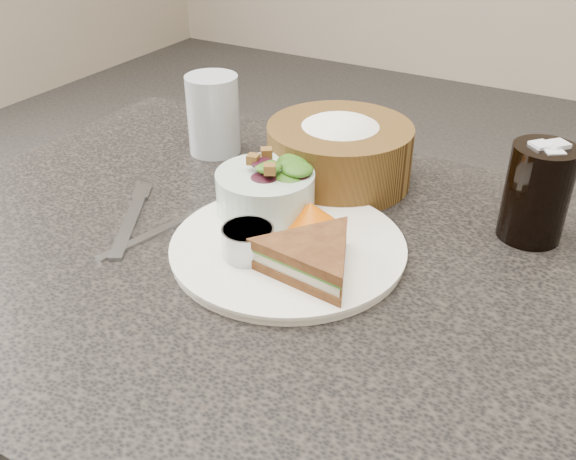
% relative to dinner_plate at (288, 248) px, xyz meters
% --- Properties ---
extents(dinner_plate, '(0.27, 0.27, 0.01)m').
position_rel_dinner_plate_xyz_m(dinner_plate, '(0.00, 0.00, 0.00)').
color(dinner_plate, white).
rests_on(dinner_plate, dining_table).
extents(sandwich, '(0.16, 0.16, 0.04)m').
position_rel_dinner_plate_xyz_m(sandwich, '(0.05, -0.04, 0.02)').
color(sandwich, brown).
rests_on(sandwich, dinner_plate).
extents(salad_bowl, '(0.13, 0.13, 0.07)m').
position_rel_dinner_plate_xyz_m(salad_bowl, '(-0.06, 0.05, 0.04)').
color(salad_bowl, silver).
rests_on(salad_bowl, dinner_plate).
extents(dressing_ramekin, '(0.07, 0.07, 0.04)m').
position_rel_dinner_plate_xyz_m(dressing_ramekin, '(-0.03, -0.04, 0.02)').
color(dressing_ramekin, '#91949B').
rests_on(dressing_ramekin, dinner_plate).
extents(orange_wedge, '(0.10, 0.10, 0.03)m').
position_rel_dinner_plate_xyz_m(orange_wedge, '(0.00, 0.05, 0.02)').
color(orange_wedge, '#FF6C04').
rests_on(orange_wedge, dinner_plate).
extents(fork, '(0.10, 0.15, 0.00)m').
position_rel_dinner_plate_xyz_m(fork, '(-0.20, -0.04, -0.00)').
color(fork, '#A2A8B2').
rests_on(fork, dining_table).
extents(knife, '(0.06, 0.19, 0.00)m').
position_rel_dinner_plate_xyz_m(knife, '(-0.16, -0.03, -0.00)').
color(knife, '#9B9EA1').
rests_on(knife, dining_table).
extents(bread_basket, '(0.26, 0.26, 0.11)m').
position_rel_dinner_plate_xyz_m(bread_basket, '(-0.03, 0.19, 0.05)').
color(bread_basket, brown).
rests_on(bread_basket, dining_table).
extents(cola_glass, '(0.09, 0.09, 0.13)m').
position_rel_dinner_plate_xyz_m(cola_glass, '(0.23, 0.18, 0.06)').
color(cola_glass, black).
rests_on(cola_glass, dining_table).
extents(water_glass, '(0.09, 0.09, 0.12)m').
position_rel_dinner_plate_xyz_m(water_glass, '(-0.24, 0.19, 0.05)').
color(water_glass, '#B3BEC8').
rests_on(water_glass, dining_table).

